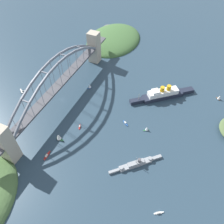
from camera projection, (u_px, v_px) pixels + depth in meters
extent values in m
plane|color=#283D4C|center=(62.00, 99.00, 328.02)|extent=(1400.00, 1400.00, 0.00)
cube|color=#ADA38E|center=(94.00, 47.00, 373.43)|extent=(15.20, 17.37, 52.44)
cube|color=#ADA38E|center=(5.00, 144.00, 243.87)|extent=(15.20, 17.37, 52.44)
cube|color=#47474C|center=(59.00, 85.00, 307.39)|extent=(195.42, 13.20, 2.40)
cube|color=#47474C|center=(99.00, 41.00, 384.22)|extent=(24.00, 13.20, 2.40)
cube|color=slate|center=(87.00, 46.00, 360.41)|extent=(22.03, 1.80, 15.72)
cube|color=slate|center=(80.00, 46.00, 339.36)|extent=(21.73, 1.80, 13.00)
cube|color=slate|center=(72.00, 48.00, 320.45)|extent=(21.38, 1.80, 10.25)
cube|color=slate|center=(63.00, 51.00, 303.69)|extent=(20.97, 1.80, 7.47)
cube|color=slate|center=(55.00, 58.00, 289.06)|extent=(20.53, 1.80, 4.64)
cube|color=slate|center=(45.00, 66.00, 276.57)|extent=(20.53, 1.80, 4.64)
cube|color=slate|center=(36.00, 78.00, 266.22)|extent=(20.97, 1.80, 7.47)
cube|color=slate|center=(26.00, 92.00, 258.01)|extent=(21.38, 1.80, 10.25)
cube|color=slate|center=(16.00, 109.00, 251.94)|extent=(21.73, 1.80, 13.00)
cube|color=slate|center=(7.00, 128.00, 248.01)|extent=(22.03, 1.80, 15.72)
cube|color=slate|center=(93.00, 48.00, 357.14)|extent=(22.03, 1.80, 15.72)
cube|color=slate|center=(86.00, 48.00, 336.09)|extent=(21.73, 1.80, 13.00)
cube|color=slate|center=(79.00, 50.00, 317.18)|extent=(21.38, 1.80, 10.25)
cube|color=slate|center=(71.00, 54.00, 300.41)|extent=(20.97, 1.80, 7.47)
cube|color=slate|center=(62.00, 60.00, 285.79)|extent=(20.53, 1.80, 4.64)
cube|color=slate|center=(53.00, 69.00, 273.30)|extent=(20.53, 1.80, 4.64)
cube|color=slate|center=(44.00, 80.00, 262.95)|extent=(20.97, 1.80, 7.47)
cube|color=slate|center=(34.00, 95.00, 254.74)|extent=(21.38, 1.80, 10.25)
cube|color=slate|center=(25.00, 112.00, 248.67)|extent=(21.73, 1.80, 13.00)
cube|color=slate|center=(16.00, 132.00, 244.74)|extent=(22.03, 1.80, 15.72)
cube|color=slate|center=(93.00, 48.00, 369.83)|extent=(1.40, 11.88, 1.40)
cube|color=slate|center=(79.00, 47.00, 327.74)|extent=(1.40, 11.88, 1.40)
cube|color=slate|center=(63.00, 55.00, 294.20)|extent=(1.40, 11.88, 1.40)
cube|color=slate|center=(44.00, 73.00, 269.22)|extent=(1.40, 11.88, 1.40)
cube|color=slate|center=(25.00, 101.00, 252.80)|extent=(1.40, 11.88, 1.40)
cube|color=slate|center=(7.00, 140.00, 244.94)|extent=(1.40, 11.88, 1.40)
cylinder|color=slate|center=(83.00, 49.00, 353.72)|extent=(0.56, 0.56, 11.83)
cylinder|color=slate|center=(90.00, 51.00, 350.45)|extent=(0.56, 0.56, 11.83)
cylinder|color=slate|center=(77.00, 53.00, 337.49)|extent=(0.56, 0.56, 21.97)
cylinder|color=slate|center=(84.00, 55.00, 334.22)|extent=(0.56, 0.56, 21.97)
cylinder|color=slate|center=(69.00, 58.00, 322.32)|extent=(0.56, 0.56, 29.21)
cylinder|color=slate|center=(76.00, 60.00, 319.05)|extent=(0.56, 0.56, 29.21)
cylinder|color=slate|center=(61.00, 65.00, 308.23)|extent=(0.56, 0.56, 33.55)
cylinder|color=slate|center=(69.00, 67.00, 304.96)|extent=(0.56, 0.56, 33.55)
cylinder|color=slate|center=(53.00, 73.00, 295.21)|extent=(0.56, 0.56, 35.00)
cylinder|color=slate|center=(60.00, 75.00, 291.94)|extent=(0.56, 0.56, 35.00)
cylinder|color=slate|center=(43.00, 82.00, 283.25)|extent=(0.56, 0.56, 33.55)
cylinder|color=slate|center=(51.00, 85.00, 279.98)|extent=(0.56, 0.56, 33.55)
cylinder|color=slate|center=(34.00, 93.00, 272.37)|extent=(0.56, 0.56, 29.21)
cylinder|color=slate|center=(42.00, 96.00, 269.10)|extent=(0.56, 0.56, 29.21)
cylinder|color=slate|center=(24.00, 107.00, 262.55)|extent=(0.56, 0.56, 21.97)
cylinder|color=slate|center=(32.00, 110.00, 259.28)|extent=(0.56, 0.56, 21.97)
cylinder|color=slate|center=(13.00, 121.00, 253.81)|extent=(0.56, 0.56, 11.83)
cylinder|color=slate|center=(22.00, 125.00, 250.54)|extent=(0.56, 0.56, 11.83)
ellipsoid|color=#3D6033|center=(114.00, 40.00, 439.50)|extent=(130.25, 98.21, 25.58)
ellipsoid|color=#756B5B|center=(107.00, 30.00, 464.96)|extent=(45.59, 29.46, 14.07)
cube|color=#1E2333|center=(162.00, 96.00, 328.59)|extent=(48.78, 54.28, 6.00)
cube|color=#1E2333|center=(137.00, 101.00, 321.23)|extent=(18.54, 20.01, 6.00)
cube|color=#1E2333|center=(187.00, 91.00, 335.94)|extent=(19.69, 20.98, 6.00)
cube|color=white|center=(163.00, 92.00, 323.76)|extent=(37.64, 41.59, 7.08)
cube|color=white|center=(156.00, 91.00, 317.69)|extent=(14.19, 14.13, 3.20)
cylinder|color=gold|center=(162.00, 89.00, 318.06)|extent=(6.18, 6.18, 7.22)
cylinder|color=gold|center=(169.00, 88.00, 319.93)|extent=(6.18, 6.18, 7.22)
cylinder|color=tan|center=(139.00, 97.00, 315.78)|extent=(0.50, 0.50, 10.00)
cube|color=gray|center=(136.00, 164.00, 254.89)|extent=(31.50, 32.61, 3.07)
cube|color=gray|center=(114.00, 171.00, 249.09)|extent=(11.07, 11.41, 3.07)
cube|color=gray|center=(156.00, 158.00, 260.69)|extent=(11.50, 11.82, 3.07)
cube|color=gray|center=(136.00, 163.00, 252.75)|extent=(17.20, 17.69, 2.72)
cylinder|color=gray|center=(121.00, 168.00, 248.96)|extent=(4.67, 4.67, 2.20)
cylinder|color=gray|center=(150.00, 158.00, 256.93)|extent=(4.67, 4.67, 2.20)
cylinder|color=gray|center=(136.00, 160.00, 248.05)|extent=(0.60, 0.60, 10.00)
cylinder|color=#4C4C51|center=(139.00, 160.00, 250.99)|extent=(3.67, 3.67, 4.40)
cylinder|color=#B7B7B2|center=(23.00, 93.00, 336.79)|extent=(4.65, 3.72, 0.90)
cylinder|color=#B7B7B2|center=(22.00, 91.00, 338.79)|extent=(4.65, 3.72, 0.90)
cylinder|color=navy|center=(23.00, 92.00, 336.03)|extent=(0.14, 0.14, 1.16)
cylinder|color=navy|center=(22.00, 91.00, 338.02)|extent=(0.14, 0.14, 1.16)
ellipsoid|color=silver|center=(22.00, 91.00, 336.17)|extent=(6.53, 5.17, 1.16)
cylinder|color=navy|center=(20.00, 92.00, 335.07)|extent=(1.29, 1.36, 1.10)
cube|color=silver|center=(21.00, 91.00, 335.50)|extent=(7.73, 9.77, 0.20)
cube|color=silver|center=(24.00, 90.00, 337.16)|extent=(3.31, 3.98, 0.12)
cube|color=navy|center=(24.00, 90.00, 336.26)|extent=(0.96, 0.74, 1.50)
cube|color=silver|center=(159.00, 213.00, 220.22)|extent=(5.05, 6.09, 0.91)
cube|color=silver|center=(163.00, 212.00, 220.72)|extent=(2.03, 2.27, 0.91)
cube|color=silver|center=(155.00, 214.00, 219.73)|extent=(2.21, 2.39, 0.91)
cube|color=beige|center=(158.00, 213.00, 219.29)|extent=(3.01, 3.38, 1.37)
cube|color=#B2231E|center=(47.00, 155.00, 263.81)|extent=(7.75, 2.99, 0.98)
cube|color=#B2231E|center=(49.00, 152.00, 267.01)|extent=(2.62, 1.54, 0.98)
cube|color=#B2231E|center=(45.00, 159.00, 260.61)|extent=(2.63, 1.82, 0.98)
cube|color=beige|center=(46.00, 156.00, 262.37)|extent=(3.92, 2.25, 1.29)
cube|color=#2D6B3D|center=(146.00, 130.00, 289.24)|extent=(4.38, 4.62, 0.76)
cube|color=#2D6B3D|center=(144.00, 131.00, 288.65)|extent=(1.63, 1.69, 0.76)
cube|color=#2D6B3D|center=(148.00, 130.00, 289.83)|extent=(1.76, 1.80, 0.76)
cylinder|color=tan|center=(146.00, 128.00, 286.54)|extent=(0.16, 0.16, 6.36)
cone|color=white|center=(147.00, 128.00, 287.03)|extent=(5.79, 5.79, 5.09)
cube|color=#B2231E|center=(80.00, 127.00, 292.52)|extent=(5.07, 3.51, 0.92)
cube|color=#B2231E|center=(79.00, 129.00, 290.41)|extent=(1.84, 1.56, 0.92)
cube|color=#B2231E|center=(80.00, 125.00, 294.62)|extent=(1.92, 1.76, 0.92)
cube|color=beige|center=(80.00, 126.00, 292.13)|extent=(2.75, 2.29, 1.21)
cube|color=#2D6B3D|center=(60.00, 139.00, 279.35)|extent=(3.10, 6.51, 0.95)
cube|color=#2D6B3D|center=(63.00, 141.00, 277.96)|extent=(1.33, 2.20, 0.95)
cube|color=#2D6B3D|center=(57.00, 138.00, 280.74)|extent=(1.55, 2.22, 0.95)
cylinder|color=tan|center=(60.00, 137.00, 275.20)|extent=(0.16, 0.16, 9.81)
cone|color=white|center=(59.00, 137.00, 276.17)|extent=(6.29, 6.29, 7.85)
cube|color=#234C8C|center=(89.00, 88.00, 343.75)|extent=(4.61, 4.10, 1.00)
cube|color=#234C8C|center=(88.00, 89.00, 342.79)|extent=(1.67, 1.55, 1.00)
cube|color=#234C8C|center=(91.00, 87.00, 344.71)|extent=(1.77, 1.69, 1.00)
cylinder|color=tan|center=(89.00, 86.00, 340.43)|extent=(0.16, 0.16, 7.68)
cone|color=white|center=(90.00, 86.00, 341.13)|extent=(5.49, 5.49, 6.14)
cube|color=#234C8C|center=(125.00, 123.00, 296.72)|extent=(5.76, 6.56, 1.01)
cube|color=#234C8C|center=(127.00, 125.00, 294.23)|extent=(2.35, 2.50, 1.01)
cube|color=#234C8C|center=(124.00, 121.00, 299.20)|extent=(2.57, 2.67, 1.01)
cube|color=beige|center=(125.00, 122.00, 296.43)|extent=(3.47, 3.72, 1.02)
cube|color=brown|center=(218.00, 99.00, 327.98)|extent=(4.20, 4.39, 0.92)
cube|color=brown|center=(217.00, 97.00, 329.81)|extent=(1.54, 1.59, 0.92)
cube|color=brown|center=(219.00, 100.00, 326.16)|extent=(1.65, 1.69, 0.92)
cylinder|color=tan|center=(219.00, 96.00, 324.88)|extent=(0.16, 0.16, 8.09)
cone|color=white|center=(219.00, 97.00, 324.38)|extent=(5.74, 5.74, 6.47)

